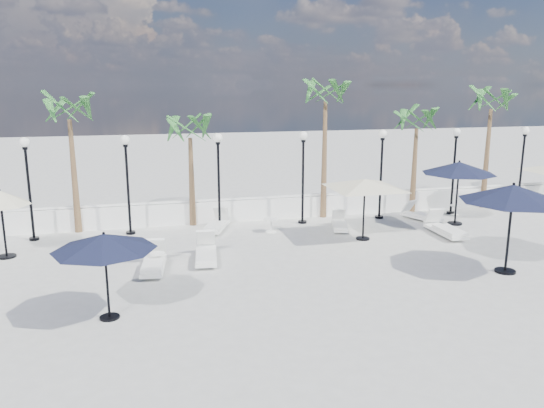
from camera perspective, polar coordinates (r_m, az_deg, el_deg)
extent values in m
plane|color=#A4A39F|center=(16.54, 9.95, -7.59)|extent=(100.00, 100.00, 0.00)
cube|color=white|center=(23.17, 2.57, -0.36)|extent=(26.00, 0.30, 0.90)
cube|color=white|center=(23.06, 2.58, 0.89)|extent=(26.00, 0.12, 0.08)
cylinder|color=black|center=(21.79, -24.20, -3.43)|extent=(0.36, 0.36, 0.10)
cylinder|color=black|center=(21.41, -24.61, 0.95)|extent=(0.10, 0.10, 3.50)
cylinder|color=black|center=(21.17, -25.03, 5.46)|extent=(0.18, 0.18, 0.10)
sphere|color=white|center=(21.15, -25.09, 6.03)|extent=(0.36, 0.36, 0.36)
cylinder|color=black|center=(21.41, -14.96, -2.99)|extent=(0.36, 0.36, 0.10)
cylinder|color=black|center=(21.03, -15.22, 1.47)|extent=(0.10, 0.10, 3.50)
cylinder|color=black|center=(20.78, -15.49, 6.07)|extent=(0.18, 0.18, 0.10)
sphere|color=white|center=(20.76, -15.53, 6.65)|extent=(0.36, 0.36, 0.36)
cylinder|color=black|center=(21.60, -5.64, -2.48)|extent=(0.36, 0.36, 0.10)
cylinder|color=black|center=(21.22, -5.74, 1.96)|extent=(0.10, 0.10, 3.50)
cylinder|color=black|center=(20.97, -5.84, 6.52)|extent=(0.18, 0.18, 0.10)
sphere|color=white|center=(20.95, -5.85, 7.09)|extent=(0.36, 0.36, 0.36)
cylinder|color=black|center=(22.34, 3.28, -1.93)|extent=(0.36, 0.36, 0.10)
cylinder|color=black|center=(21.97, 3.34, 2.37)|extent=(0.10, 0.10, 3.50)
cylinder|color=black|center=(21.73, 3.39, 6.78)|extent=(0.18, 0.18, 0.10)
sphere|color=white|center=(21.71, 3.40, 7.33)|extent=(0.36, 0.36, 0.36)
cylinder|color=black|center=(23.58, 11.44, -1.38)|extent=(0.36, 0.36, 0.10)
cylinder|color=black|center=(23.24, 11.62, 2.69)|extent=(0.10, 0.10, 3.50)
cylinder|color=black|center=(23.01, 11.81, 6.87)|extent=(0.18, 0.18, 0.10)
sphere|color=white|center=(22.99, 11.84, 7.39)|extent=(0.36, 0.36, 0.36)
cylinder|color=black|center=(25.25, 18.65, -0.87)|extent=(0.36, 0.36, 0.10)
cylinder|color=black|center=(24.93, 18.92, 2.93)|extent=(0.10, 0.10, 3.50)
cylinder|color=black|center=(24.72, 19.21, 6.82)|extent=(0.18, 0.18, 0.10)
sphere|color=white|center=(24.70, 19.24, 7.30)|extent=(0.36, 0.36, 0.36)
cylinder|color=black|center=(27.27, 24.88, -0.42)|extent=(0.36, 0.36, 0.10)
cylinder|color=black|center=(26.97, 25.21, 3.10)|extent=(0.10, 0.10, 3.50)
cylinder|color=black|center=(26.78, 25.55, 6.69)|extent=(0.18, 0.18, 0.10)
sphere|color=white|center=(26.76, 25.60, 7.13)|extent=(0.36, 0.36, 0.36)
cone|color=brown|center=(21.88, -20.49, 2.74)|extent=(0.28, 0.28, 4.40)
cone|color=brown|center=(21.88, -8.64, 2.33)|extent=(0.28, 0.28, 3.60)
cone|color=brown|center=(22.98, 5.64, 4.68)|extent=(0.28, 0.28, 5.00)
cone|color=brown|center=(24.82, 15.04, 3.50)|extent=(0.28, 0.28, 3.80)
cone|color=brown|center=(26.74, 22.08, 4.50)|extent=(0.28, 0.28, 4.60)
cube|color=white|center=(17.04, -12.61, -6.51)|extent=(0.90, 2.06, 0.11)
cube|color=white|center=(16.75, -12.71, -6.43)|extent=(0.78, 1.41, 0.11)
cube|color=white|center=(17.69, -12.44, -4.43)|extent=(0.68, 0.54, 0.62)
cube|color=white|center=(17.67, -7.11, -5.59)|extent=(0.92, 2.10, 0.11)
cube|color=white|center=(17.37, -7.12, -5.50)|extent=(0.79, 1.44, 0.11)
cube|color=white|center=(18.34, -7.15, -3.58)|extent=(0.69, 0.55, 0.63)
cube|color=white|center=(21.47, 7.28, -2.37)|extent=(1.02, 1.76, 0.09)
cube|color=white|center=(21.23, 7.34, -2.27)|extent=(0.83, 1.23, 0.09)
cube|color=white|center=(22.05, 7.18, -1.08)|extent=(0.62, 0.53, 0.52)
cube|color=white|center=(21.26, -5.97, -2.44)|extent=(1.34, 2.03, 0.10)
cube|color=white|center=(20.99, -6.16, -2.32)|extent=(1.06, 1.43, 0.10)
cube|color=white|center=(21.90, -5.47, -0.94)|extent=(0.73, 0.66, 0.60)
cube|color=white|center=(23.60, 15.80, -1.36)|extent=(1.24, 1.87, 0.10)
cube|color=white|center=(23.43, 16.28, -1.22)|extent=(0.98, 1.33, 0.10)
cube|color=white|center=(23.95, 14.49, -0.21)|extent=(0.68, 0.61, 0.56)
cube|color=white|center=(21.50, 18.14, -2.80)|extent=(0.73, 2.13, 0.11)
cube|color=white|center=(21.23, 18.57, -2.67)|extent=(0.68, 1.44, 0.11)
cube|color=white|center=(22.11, 17.07, -1.17)|extent=(0.67, 0.51, 0.66)
cylinder|color=white|center=(17.45, -12.18, -6.55)|extent=(0.36, 0.36, 0.03)
cylinder|color=white|center=(17.38, -12.21, -5.93)|extent=(0.05, 0.05, 0.43)
cylinder|color=white|center=(17.31, -12.24, -5.22)|extent=(0.47, 0.47, 0.03)
cylinder|color=white|center=(20.93, -0.11, -3.01)|extent=(0.44, 0.44, 0.03)
cylinder|color=white|center=(20.86, -0.11, -2.36)|extent=(0.07, 0.07, 0.52)
cylinder|color=white|center=(20.80, -0.11, -1.64)|extent=(0.57, 0.57, 0.03)
cylinder|color=white|center=(25.03, 19.05, -1.10)|extent=(0.36, 0.36, 0.03)
cylinder|color=white|center=(24.98, 19.08, -0.66)|extent=(0.05, 0.05, 0.43)
cylinder|color=white|center=(24.94, 19.12, -0.16)|extent=(0.46, 0.46, 0.03)
cylinder|color=black|center=(14.08, -17.07, -11.56)|extent=(0.49, 0.49, 0.05)
cylinder|color=black|center=(13.70, -17.35, -7.57)|extent=(0.06, 0.06, 2.14)
cone|color=black|center=(13.42, -17.61, -3.91)|extent=(2.53, 2.53, 0.39)
sphere|color=black|center=(13.36, -17.67, -3.01)|extent=(0.07, 0.07, 0.07)
cylinder|color=black|center=(23.40, 19.05, -1.99)|extent=(0.60, 0.60, 0.06)
cylinder|color=black|center=(23.13, 19.27, 1.02)|extent=(0.07, 0.07, 2.57)
cone|color=black|center=(22.95, 19.47, 3.69)|extent=(3.00, 3.00, 0.48)
sphere|color=black|center=(22.91, 19.52, 4.35)|extent=(0.09, 0.09, 0.09)
cylinder|color=black|center=(18.09, 23.77, -6.62)|extent=(0.63, 0.63, 0.07)
cylinder|color=black|center=(17.72, 24.15, -2.57)|extent=(0.08, 0.08, 2.71)
cone|color=black|center=(17.47, 24.49, 1.07)|extent=(3.16, 3.16, 0.51)
sphere|color=black|center=(17.42, 24.58, 1.98)|extent=(0.09, 0.09, 0.09)
cylinder|color=black|center=(20.27, 9.73, -3.68)|extent=(0.51, 0.51, 0.06)
cylinder|color=black|center=(19.99, 9.85, -0.63)|extent=(0.07, 0.07, 2.28)
pyramid|color=beige|center=(19.76, 9.98, 2.66)|extent=(5.04, 5.04, 0.35)
cylinder|color=black|center=(20.05, -26.62, -5.06)|extent=(0.60, 0.60, 0.06)
cylinder|color=black|center=(19.77, -26.93, -2.05)|extent=(0.07, 0.07, 2.24)
cone|color=beige|center=(19.58, -27.20, 0.57)|extent=(1.92, 1.92, 0.48)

